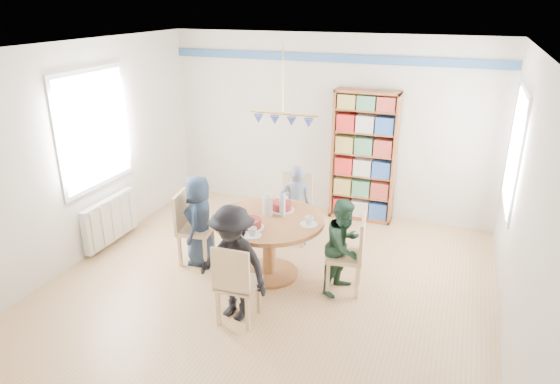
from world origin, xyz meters
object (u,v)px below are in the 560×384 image
at_px(person_right, 344,246).
at_px(person_far, 296,206).
at_px(chair_right, 352,251).
at_px(person_left, 199,220).
at_px(chair_near, 235,281).
at_px(dining_table, 269,233).
at_px(chair_left, 190,224).
at_px(bookshelf, 364,158).
at_px(chair_far, 295,204).
at_px(person_near, 233,263).
at_px(radiator, 110,220).

relative_size(person_right, person_far, 1.00).
height_order(chair_right, person_left, person_left).
bearing_deg(chair_right, chair_near, -133.15).
bearing_deg(dining_table, person_left, 179.81).
bearing_deg(chair_left, chair_near, -42.29).
xyz_separation_m(chair_right, person_right, (-0.09, -0.02, 0.06)).
bearing_deg(person_far, chair_left, 19.13).
height_order(chair_near, bookshelf, bookshelf).
height_order(chair_far, person_near, person_near).
xyz_separation_m(chair_far, person_right, (0.94, -1.07, 0.04)).
bearing_deg(person_near, chair_left, 150.90).
bearing_deg(chair_near, radiator, 156.19).
xyz_separation_m(chair_right, chair_near, (-0.96, -1.03, -0.00)).
bearing_deg(person_far, chair_right, 117.02).
bearing_deg(dining_table, person_far, 87.87).
distance_m(radiator, chair_left, 1.27).
height_order(person_far, bookshelf, bookshelf).
bearing_deg(chair_far, chair_left, -134.37).
bearing_deg(chair_far, person_right, -48.67).
bearing_deg(chair_left, chair_far, 45.63).
bearing_deg(person_left, person_far, 119.00).
bearing_deg(bookshelf, chair_right, -81.28).
relative_size(radiator, chair_left, 1.08).
height_order(dining_table, chair_right, chair_right).
bearing_deg(chair_left, radiator, 178.30).
height_order(chair_left, person_near, person_near).
relative_size(chair_left, person_far, 0.82).
relative_size(chair_far, person_near, 0.75).
relative_size(chair_right, chair_near, 1.01).
xyz_separation_m(radiator, chair_left, (1.26, -0.04, 0.16)).
height_order(chair_left, chair_near, chair_left).
bearing_deg(chair_near, bookshelf, 78.16).
distance_m(radiator, chair_far, 2.52).
height_order(dining_table, person_left, person_left).
bearing_deg(bookshelf, person_near, -103.52).
bearing_deg(chair_far, radiator, -155.93).
distance_m(chair_left, person_near, 1.38).
xyz_separation_m(chair_far, bookshelf, (0.71, 1.01, 0.44)).
xyz_separation_m(dining_table, person_right, (0.91, -0.02, 0.01)).
xyz_separation_m(chair_left, chair_near, (1.10, -1.00, -0.01)).
distance_m(person_right, person_far, 1.26).
bearing_deg(chair_far, chair_right, -45.47).
bearing_deg(person_near, person_left, 146.33).
bearing_deg(radiator, person_right, -0.71).
height_order(chair_far, person_right, person_right).
bearing_deg(chair_right, person_left, -179.99).
height_order(dining_table, bookshelf, bookshelf).
xyz_separation_m(chair_left, person_near, (1.04, -0.90, 0.12)).
relative_size(chair_far, bookshelf, 0.48).
xyz_separation_m(radiator, chair_right, (3.32, -0.02, 0.15)).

